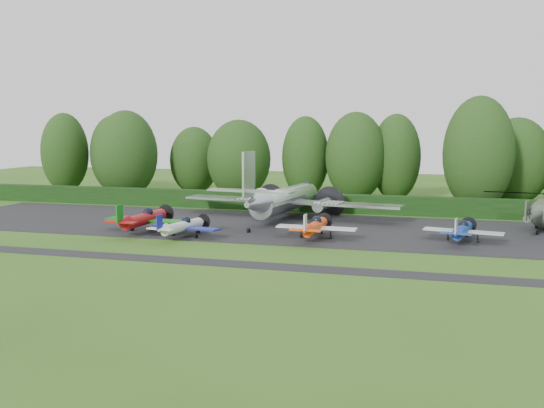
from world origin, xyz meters
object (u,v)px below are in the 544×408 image
(light_plane_white, at_px, (183,226))
(light_plane_blue, at_px, (462,230))
(light_plane_orange, at_px, (315,227))
(transport_plane, at_px, (285,199))
(light_plane_red, at_px, (144,219))

(light_plane_white, height_order, light_plane_blue, light_plane_blue)
(light_plane_white, relative_size, light_plane_orange, 0.93)
(transport_plane, height_order, light_plane_blue, transport_plane)
(light_plane_white, xyz_separation_m, light_plane_orange, (10.91, 2.39, 0.07))
(light_plane_red, relative_size, light_plane_white, 1.24)
(light_plane_white, bearing_deg, light_plane_blue, -1.30)
(light_plane_red, xyz_separation_m, light_plane_orange, (15.25, 0.92, -0.17))
(light_plane_orange, xyz_separation_m, light_plane_blue, (11.79, 1.86, -0.07))
(transport_plane, xyz_separation_m, light_plane_orange, (5.13, -9.84, -1.00))
(light_plane_red, height_order, light_plane_white, light_plane_red)
(light_plane_red, relative_size, light_plane_orange, 1.16)
(transport_plane, height_order, light_plane_red, transport_plane)
(light_plane_orange, height_order, light_plane_blue, light_plane_orange)
(transport_plane, bearing_deg, light_plane_blue, -32.72)
(light_plane_blue, bearing_deg, light_plane_red, 174.94)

